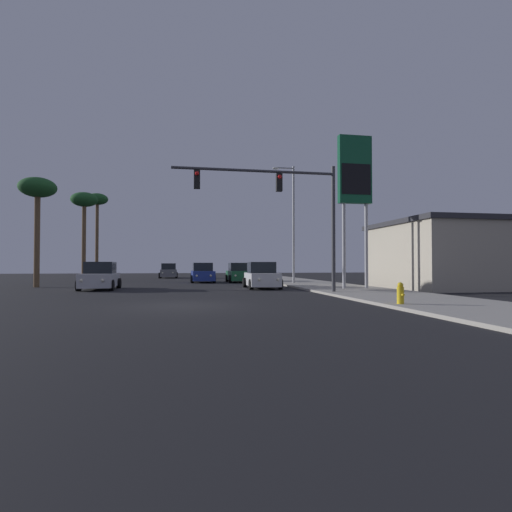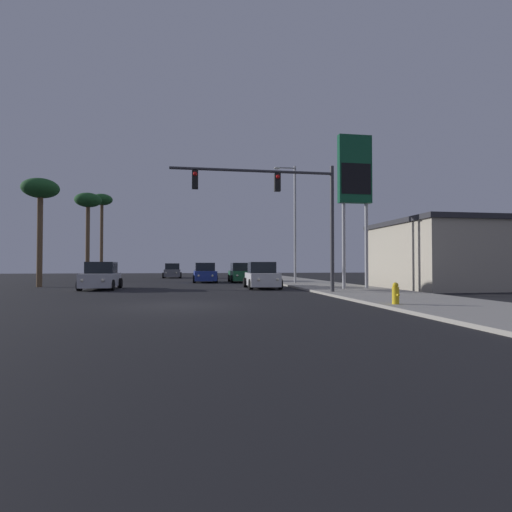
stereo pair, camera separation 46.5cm
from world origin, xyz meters
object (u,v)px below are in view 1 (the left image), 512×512
at_px(traffic_light_mast, 288,200).
at_px(palm_tree_near, 38,192).
at_px(car_green, 239,273).
at_px(car_blue, 203,273).
at_px(car_white, 262,276).
at_px(palm_tree_far, 97,204).
at_px(street_lamp, 292,218).
at_px(car_silver, 100,277).
at_px(car_grey, 168,271).
at_px(fire_hydrant, 400,293).
at_px(palm_tree_mid, 84,204).
at_px(gas_station_sign, 355,178).

xyz_separation_m(traffic_light_mast, palm_tree_near, (-14.91, 9.26, 1.59)).
height_order(car_green, car_blue, same).
height_order(car_white, palm_tree_far, palm_tree_far).
xyz_separation_m(car_white, palm_tree_near, (-14.61, 3.77, 5.60)).
height_order(street_lamp, palm_tree_near, street_lamp).
height_order(car_green, street_lamp, street_lamp).
relative_size(car_blue, traffic_light_mast, 0.52).
bearing_deg(street_lamp, palm_tree_near, -177.33).
bearing_deg(car_green, car_white, 90.54).
relative_size(car_silver, car_blue, 1.00).
xyz_separation_m(car_grey, fire_hydrant, (9.34, -34.15, -0.27)).
xyz_separation_m(car_silver, car_green, (9.71, 9.02, 0.00)).
bearing_deg(car_silver, palm_tree_far, -79.85).
relative_size(car_green, traffic_light_mast, 0.52).
bearing_deg(car_grey, car_blue, 102.72).
xyz_separation_m(car_grey, palm_tree_mid, (-7.31, -8.25, 6.34)).
relative_size(car_white, car_silver, 1.00).
xyz_separation_m(street_lamp, fire_hydrant, (-0.63, -16.74, -4.63)).
height_order(car_silver, palm_tree_mid, palm_tree_mid).
height_order(car_white, gas_station_sign, gas_station_sign).
distance_m(fire_hydrant, palm_tree_mid, 31.49).
bearing_deg(palm_tree_far, gas_station_sign, -53.39).
relative_size(gas_station_sign, palm_tree_far, 0.91).
distance_m(car_white, car_green, 9.46).
relative_size(traffic_light_mast, palm_tree_far, 0.85).
xyz_separation_m(gas_station_sign, palm_tree_mid, (-19.02, 16.85, 0.49)).
bearing_deg(palm_tree_mid, car_blue, -22.29).
relative_size(car_white, car_blue, 1.00).
bearing_deg(fire_hydrant, palm_tree_mid, 122.73).
height_order(fire_hydrant, palm_tree_mid, palm_tree_mid).
xyz_separation_m(car_silver, fire_hydrant, (12.55, -12.57, -0.27)).
height_order(car_blue, traffic_light_mast, traffic_light_mast).
xyz_separation_m(fire_hydrant, palm_tree_far, (-17.57, 35.90, 8.08)).
relative_size(car_green, palm_tree_far, 0.44).
height_order(gas_station_sign, palm_tree_near, gas_station_sign).
bearing_deg(car_green, car_silver, 42.20).
xyz_separation_m(traffic_light_mast, gas_station_sign, (4.72, 2.41, 1.84)).
bearing_deg(traffic_light_mast, car_grey, 104.26).
bearing_deg(car_blue, gas_station_sign, 122.47).
distance_m(car_green, palm_tree_far, 21.97).
xyz_separation_m(palm_tree_mid, palm_tree_near, (-0.61, -10.00, -0.74)).
bearing_deg(fire_hydrant, gas_station_sign, 75.32).
bearing_deg(fire_hydrant, palm_tree_near, 137.34).
height_order(car_green, traffic_light_mast, traffic_light_mast).
height_order(car_white, traffic_light_mast, traffic_light_mast).
xyz_separation_m(car_white, car_blue, (-3.34, 9.40, 0.00)).
xyz_separation_m(gas_station_sign, palm_tree_near, (-19.63, 6.85, -0.25)).
relative_size(gas_station_sign, palm_tree_mid, 1.10).
distance_m(traffic_light_mast, gas_station_sign, 5.61).
relative_size(car_green, fire_hydrant, 5.69).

